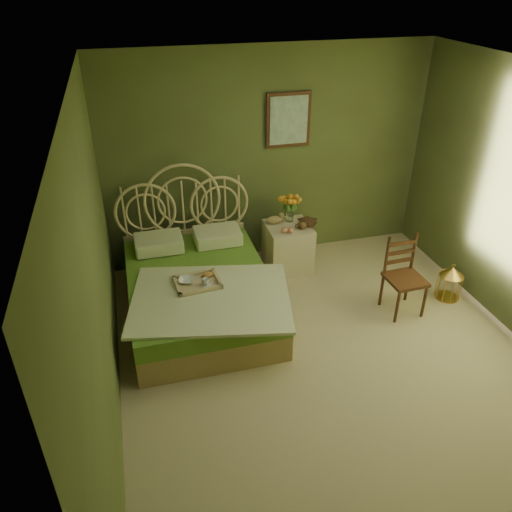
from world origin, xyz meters
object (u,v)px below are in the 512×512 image
object	(u,v)px
nightstand	(288,242)
bed	(199,288)
chair	(403,270)
birdcage	(450,283)

from	to	relation	value
nightstand	bed	bearing A→B (deg)	-152.30
chair	birdcage	size ratio (longest dim) A/B	2.15
nightstand	birdcage	xyz separation A→B (m)	(1.57, -1.12, -0.16)
chair	nightstand	bearing A→B (deg)	126.70
bed	birdcage	xyz separation A→B (m)	(2.80, -0.48, -0.10)
bed	birdcage	size ratio (longest dim) A/B	5.46
nightstand	chair	bearing A→B (deg)	-51.02
nightstand	birdcage	size ratio (longest dim) A/B	2.51
bed	birdcage	bearing A→B (deg)	-9.76
nightstand	chair	xyz separation A→B (m)	(0.92, -1.14, 0.12)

